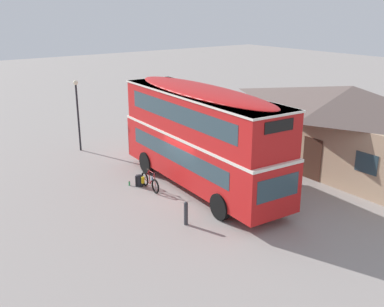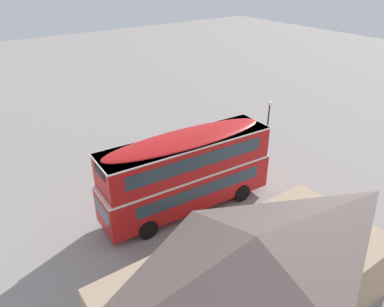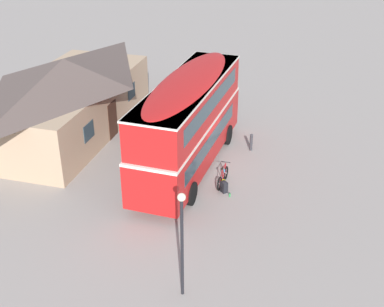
{
  "view_description": "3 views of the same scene",
  "coord_description": "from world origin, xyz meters",
  "px_view_note": "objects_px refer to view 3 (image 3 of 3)",
  "views": [
    {
      "loc": [
        15.83,
        -11.53,
        8.21
      ],
      "look_at": [
        -0.02,
        0.16,
        1.79
      ],
      "focal_mm": 42.59,
      "sensor_mm": 36.0,
      "label": 1
    },
    {
      "loc": [
        10.29,
        15.33,
        13.25
      ],
      "look_at": [
        -1.92,
        -1.52,
        2.14
      ],
      "focal_mm": 34.2,
      "sensor_mm": 36.0,
      "label": 2
    },
    {
      "loc": [
        -21.94,
        -5.36,
        12.8
      ],
      "look_at": [
        -1.28,
        0.13,
        1.5
      ],
      "focal_mm": 47.68,
      "sensor_mm": 36.0,
      "label": 3
    }
  ],
  "objects_px": {
    "backpack_on_ground": "(224,186)",
    "street_lamp": "(182,234)",
    "touring_bicycle": "(223,178)",
    "water_bottle_green_metal": "(230,195)",
    "kerb_bollard": "(251,142)",
    "double_decker_bus": "(189,120)"
  },
  "relations": [
    {
      "from": "double_decker_bus",
      "to": "kerb_bollard",
      "type": "distance_m",
      "value": 4.41
    },
    {
      "from": "double_decker_bus",
      "to": "touring_bicycle",
      "type": "bearing_deg",
      "value": -122.6
    },
    {
      "from": "touring_bicycle",
      "to": "street_lamp",
      "type": "bearing_deg",
      "value": -178.93
    },
    {
      "from": "backpack_on_ground",
      "to": "street_lamp",
      "type": "distance_m",
      "value": 7.36
    },
    {
      "from": "backpack_on_ground",
      "to": "kerb_bollard",
      "type": "bearing_deg",
      "value": -6.87
    },
    {
      "from": "street_lamp",
      "to": "touring_bicycle",
      "type": "bearing_deg",
      "value": 1.07
    },
    {
      "from": "touring_bicycle",
      "to": "kerb_bollard",
      "type": "xyz_separation_m",
      "value": [
        3.98,
        -0.73,
        0.13
      ]
    },
    {
      "from": "water_bottle_green_metal",
      "to": "kerb_bollard",
      "type": "bearing_deg",
      "value": -2.28
    },
    {
      "from": "double_decker_bus",
      "to": "touring_bicycle",
      "type": "distance_m",
      "value": 3.32
    },
    {
      "from": "water_bottle_green_metal",
      "to": "kerb_bollard",
      "type": "xyz_separation_m",
      "value": [
        4.92,
        -0.2,
        0.4
      ]
    },
    {
      "from": "touring_bicycle",
      "to": "water_bottle_green_metal",
      "type": "height_order",
      "value": "touring_bicycle"
    },
    {
      "from": "water_bottle_green_metal",
      "to": "street_lamp",
      "type": "relative_size",
      "value": 0.05
    },
    {
      "from": "touring_bicycle",
      "to": "backpack_on_ground",
      "type": "relative_size",
      "value": 3.02
    },
    {
      "from": "street_lamp",
      "to": "backpack_on_ground",
      "type": "bearing_deg",
      "value": -0.3
    },
    {
      "from": "touring_bicycle",
      "to": "water_bottle_green_metal",
      "type": "distance_m",
      "value": 1.11
    },
    {
      "from": "touring_bicycle",
      "to": "street_lamp",
      "type": "xyz_separation_m",
      "value": [
        -7.58,
        -0.14,
        2.24
      ]
    },
    {
      "from": "water_bottle_green_metal",
      "to": "kerb_bollard",
      "type": "height_order",
      "value": "kerb_bollard"
    },
    {
      "from": "street_lamp",
      "to": "kerb_bollard",
      "type": "distance_m",
      "value": 11.76
    },
    {
      "from": "double_decker_bus",
      "to": "kerb_bollard",
      "type": "xyz_separation_m",
      "value": [
        2.68,
        -2.77,
        -2.15
      ]
    },
    {
      "from": "touring_bicycle",
      "to": "double_decker_bus",
      "type": "bearing_deg",
      "value": 57.4
    },
    {
      "from": "double_decker_bus",
      "to": "backpack_on_ground",
      "type": "height_order",
      "value": "double_decker_bus"
    },
    {
      "from": "double_decker_bus",
      "to": "backpack_on_ground",
      "type": "distance_m",
      "value": 3.74
    }
  ]
}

